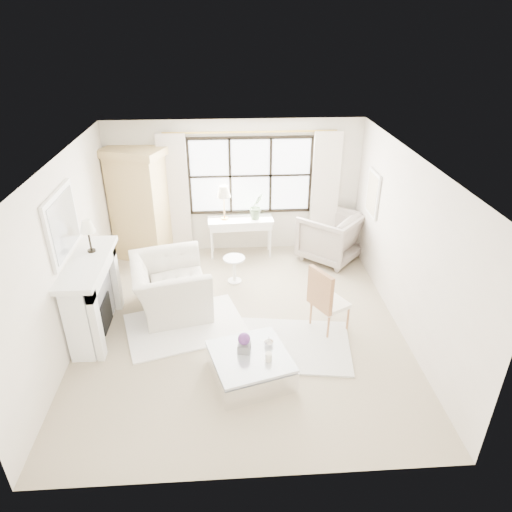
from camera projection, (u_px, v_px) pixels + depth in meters
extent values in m
plane|color=tan|center=(241.00, 325.00, 7.34)|extent=(5.50, 5.50, 0.00)
plane|color=white|center=(238.00, 160.00, 6.08)|extent=(5.50, 5.50, 0.00)
plane|color=beige|center=(235.00, 188.00, 9.13)|extent=(5.00, 0.00, 5.00)
plane|color=white|center=(250.00, 384.00, 4.29)|extent=(5.00, 0.00, 5.00)
plane|color=white|center=(67.00, 255.00, 6.57)|extent=(0.00, 5.50, 5.50)
plane|color=beige|center=(406.00, 245.00, 6.85)|extent=(0.00, 5.50, 5.50)
cube|color=white|center=(250.00, 176.00, 9.02)|extent=(2.40, 0.02, 1.50)
cylinder|color=#B7943F|center=(250.00, 132.00, 8.55)|extent=(3.30, 0.04, 0.04)
cube|color=beige|center=(175.00, 196.00, 9.03)|extent=(0.55, 0.10, 2.47)
cube|color=silver|center=(325.00, 193.00, 9.20)|extent=(0.55, 0.10, 2.47)
cube|color=white|center=(91.00, 299.00, 6.94)|extent=(0.34, 1.50, 1.18)
cube|color=#B6B6BD|center=(103.00, 302.00, 6.97)|extent=(0.03, 1.22, 0.97)
cube|color=black|center=(105.00, 313.00, 7.07)|extent=(0.06, 0.52, 0.50)
cube|color=white|center=(86.00, 263.00, 6.64)|extent=(0.58, 1.66, 0.08)
cube|color=white|center=(62.00, 224.00, 6.34)|extent=(0.05, 1.15, 0.95)
cube|color=silver|center=(64.00, 224.00, 6.34)|extent=(0.02, 1.00, 0.80)
cube|color=white|center=(373.00, 194.00, 8.25)|extent=(0.04, 0.62, 0.82)
cube|color=beige|center=(372.00, 194.00, 8.25)|extent=(0.01, 0.52, 0.72)
cylinder|color=black|center=(92.00, 251.00, 6.86)|extent=(0.12, 0.12, 0.03)
cylinder|color=black|center=(90.00, 241.00, 6.79)|extent=(0.03, 0.03, 0.30)
cone|color=beige|center=(87.00, 226.00, 6.67)|extent=(0.22, 0.22, 0.18)
cube|color=tan|center=(140.00, 209.00, 8.94)|extent=(1.15, 0.92, 2.10)
cube|color=tan|center=(132.00, 152.00, 8.41)|extent=(1.30, 1.06, 0.14)
cube|color=white|center=(241.00, 224.00, 9.18)|extent=(1.26, 0.46, 0.14)
cube|color=white|center=(240.00, 220.00, 9.14)|extent=(1.32, 0.51, 0.06)
cylinder|color=#B27F3D|center=(225.00, 218.00, 9.12)|extent=(0.14, 0.14, 0.03)
cylinder|color=#B27F3D|center=(224.00, 207.00, 9.00)|extent=(0.02, 0.02, 0.46)
cone|color=beige|center=(224.00, 191.00, 8.85)|extent=(0.28, 0.28, 0.22)
imported|color=#546E49|center=(257.00, 206.00, 9.02)|extent=(0.37, 0.34, 0.53)
cylinder|color=white|center=(235.00, 281.00, 8.52)|extent=(0.26, 0.26, 0.03)
cylinder|color=white|center=(234.00, 270.00, 8.41)|extent=(0.06, 0.06, 0.44)
cylinder|color=white|center=(234.00, 259.00, 8.30)|extent=(0.40, 0.40, 0.03)
cube|color=white|center=(186.00, 326.00, 7.29)|extent=(2.10, 1.74, 0.03)
cube|color=silver|center=(293.00, 345.00, 6.86)|extent=(1.84, 1.48, 0.03)
imported|color=beige|center=(170.00, 286.00, 7.54)|extent=(1.47, 1.60, 0.89)
imported|color=#A3968A|center=(330.00, 236.00, 9.14)|extent=(1.49, 1.49, 0.97)
cube|color=white|center=(330.00, 303.00, 7.06)|extent=(0.64, 0.64, 0.07)
cube|color=#B0774A|center=(320.00, 290.00, 6.80)|extent=(0.28, 0.44, 0.60)
cube|color=white|center=(250.00, 367.00, 6.22)|extent=(1.24, 1.24, 0.32)
cube|color=#B8BEC4|center=(250.00, 356.00, 6.13)|extent=(1.24, 1.24, 0.04)
cube|color=slate|center=(244.00, 347.00, 6.16)|extent=(0.20, 0.20, 0.12)
sphere|color=#5F2F76|center=(244.00, 339.00, 6.09)|extent=(0.17, 0.17, 0.17)
cylinder|color=silver|center=(269.00, 357.00, 5.99)|extent=(0.09, 0.09, 0.12)
imported|color=silver|center=(269.00, 341.00, 6.26)|extent=(0.16, 0.16, 0.14)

